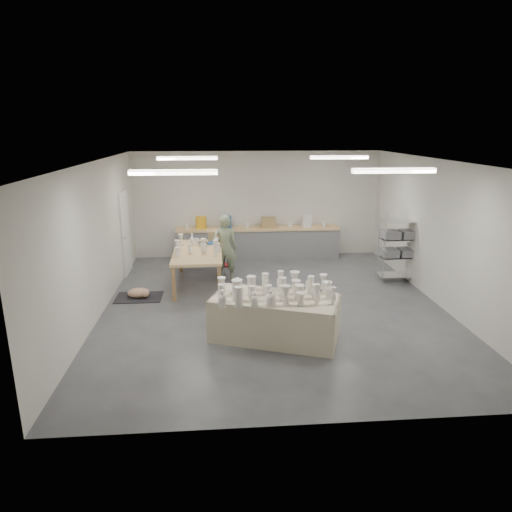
{
  "coord_description": "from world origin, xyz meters",
  "views": [
    {
      "loc": [
        -1.09,
        -8.9,
        3.62
      ],
      "look_at": [
        -0.34,
        0.19,
        1.05
      ],
      "focal_mm": 32.0,
      "sensor_mm": 36.0,
      "label": 1
    }
  ],
  "objects": [
    {
      "name": "room",
      "position": [
        -0.11,
        0.08,
        2.06
      ],
      "size": [
        8.0,
        8.02,
        3.0
      ],
      "color": "#424449",
      "rests_on": "ground"
    },
    {
      "name": "wire_shelf",
      "position": [
        3.2,
        1.4,
        0.92
      ],
      "size": [
        0.88,
        0.48,
        1.8
      ],
      "color": "silver",
      "rests_on": "ground"
    },
    {
      "name": "potter",
      "position": [
        -0.96,
        1.85,
        0.81
      ],
      "size": [
        0.63,
        0.46,
        1.62
      ],
      "primitive_type": "imported",
      "rotation": [
        0.0,
        0.0,
        3.02
      ],
      "color": "gray",
      "rests_on": "ground"
    },
    {
      "name": "drying_table",
      "position": [
        -0.15,
        -1.51,
        0.44
      ],
      "size": [
        2.41,
        1.77,
        1.15
      ],
      "rotation": [
        0.0,
        0.0,
        -0.35
      ],
      "color": "olive",
      "rests_on": "ground"
    },
    {
      "name": "work_table",
      "position": [
        -1.55,
        1.6,
        0.83
      ],
      "size": [
        1.13,
        2.24,
        1.21
      ],
      "rotation": [
        0.0,
        0.0,
        0.01
      ],
      "color": "tan",
      "rests_on": "ground"
    },
    {
      "name": "cat",
      "position": [
        -2.88,
        0.71,
        0.12
      ],
      "size": [
        0.54,
        0.43,
        0.21
      ],
      "rotation": [
        0.0,
        0.0,
        -0.21
      ],
      "color": "white",
      "rests_on": "rug"
    },
    {
      "name": "red_stool",
      "position": [
        -0.96,
        2.12,
        0.27
      ],
      "size": [
        0.41,
        0.41,
        0.3
      ],
      "rotation": [
        0.0,
        0.0,
        0.31
      ],
      "color": "red",
      "rests_on": "ground"
    },
    {
      "name": "back_counter",
      "position": [
        -0.01,
        3.68,
        0.49
      ],
      "size": [
        4.6,
        0.6,
        1.24
      ],
      "color": "tan",
      "rests_on": "ground"
    },
    {
      "name": "rug",
      "position": [
        -2.9,
        0.72,
        0.01
      ],
      "size": [
        1.0,
        0.7,
        0.02
      ],
      "primitive_type": "cube",
      "color": "black",
      "rests_on": "ground"
    }
  ]
}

